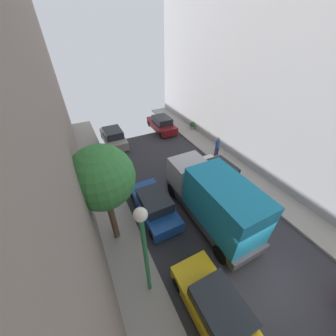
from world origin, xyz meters
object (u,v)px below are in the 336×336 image
object	(u,v)px
parked_car_right_4	(162,124)
potted_plant_0	(192,125)
parked_car_left_3	(154,205)
street_tree_0	(102,178)
parked_car_left_2	(217,310)
pedestrian	(217,146)
lamp_post	(144,244)
potted_plant_2	(92,181)
delivery_truck	(213,199)
parked_car_left_4	(113,137)
parked_car_right_3	(219,173)

from	to	relation	value
parked_car_right_4	potted_plant_0	world-z (taller)	parked_car_right_4
parked_car_left_3	street_tree_0	size ratio (longest dim) A/B	0.76
parked_car_left_2	potted_plant_0	bearing A→B (deg)	60.26
pedestrian	parked_car_left_2	bearing A→B (deg)	-128.49
parked_car_right_4	street_tree_0	world-z (taller)	street_tree_0
pedestrian	potted_plant_0	bearing A→B (deg)	79.26
lamp_post	potted_plant_2	bearing A→B (deg)	97.62
delivery_truck	pedestrian	distance (m)	7.12
parked_car_left_4	delivery_truck	world-z (taller)	delivery_truck
lamp_post	parked_car_right_3	bearing A→B (deg)	31.50
street_tree_0	parked_car_left_2	bearing A→B (deg)	-64.89
parked_car_left_4	parked_car_right_4	size ratio (longest dim) A/B	1.00
parked_car_right_3	lamp_post	size ratio (longest dim) A/B	0.83
parked_car_right_4	potted_plant_2	size ratio (longest dim) A/B	4.80
parked_car_right_3	street_tree_0	xyz separation A→B (m)	(-7.89, -1.27, 3.50)
parked_car_right_4	potted_plant_2	xyz separation A→B (m)	(-8.35, -6.19, -0.08)
parked_car_right_4	potted_plant_0	distance (m)	3.34
parked_car_right_3	parked_car_left_2	bearing A→B (deg)	-129.38
delivery_truck	street_tree_0	size ratio (longest dim) A/B	1.20
parked_car_left_4	lamp_post	world-z (taller)	lamp_post
parked_car_left_2	parked_car_left_3	xyz separation A→B (m)	(0.00, 5.91, 0.00)
potted_plant_2	delivery_truck	bearing A→B (deg)	-46.64
parked_car_left_4	street_tree_0	world-z (taller)	street_tree_0
delivery_truck	potted_plant_0	distance (m)	12.24
parked_car_right_4	pedestrian	xyz separation A→B (m)	(1.99, -6.87, 0.35)
parked_car_right_4	delivery_truck	world-z (taller)	delivery_truck
pedestrian	potted_plant_0	world-z (taller)	pedestrian
street_tree_0	lamp_post	xyz separation A→B (m)	(0.59, -3.20, -0.69)
parked_car_left_2	parked_car_left_4	distance (m)	15.55
potted_plant_2	lamp_post	distance (m)	8.44
parked_car_right_4	parked_car_left_3	bearing A→B (deg)	-117.78
parked_car_left_2	potted_plant_2	bearing A→B (deg)	106.50
parked_car_left_4	potted_plant_0	world-z (taller)	parked_car_left_4
parked_car_left_4	potted_plant_2	world-z (taller)	parked_car_left_4
parked_car_left_2	parked_car_left_4	world-z (taller)	same
parked_car_left_4	parked_car_right_4	xyz separation A→B (m)	(5.40, 0.60, 0.00)
parked_car_left_2	parked_car_right_4	world-z (taller)	same
parked_car_left_2	lamp_post	bearing A→B (deg)	132.07
street_tree_0	potted_plant_0	bearing A→B (deg)	40.84
parked_car_right_3	street_tree_0	world-z (taller)	street_tree_0
parked_car_left_2	parked_car_left_3	world-z (taller)	same
parked_car_right_3	potted_plant_2	distance (m)	9.01
parked_car_right_3	pedestrian	world-z (taller)	pedestrian
parked_car_left_4	parked_car_left_2	bearing A→B (deg)	-90.00
parked_car_right_3	potted_plant_0	bearing A→B (deg)	69.69
parked_car_left_3	potted_plant_0	world-z (taller)	parked_car_left_3
parked_car_left_4	parked_car_right_3	xyz separation A→B (m)	(5.40, -8.97, 0.00)
parked_car_right_3	parked_car_left_4	bearing A→B (deg)	121.04
parked_car_left_4	lamp_post	bearing A→B (deg)	-98.04
parked_car_right_4	street_tree_0	size ratio (longest dim) A/B	0.76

